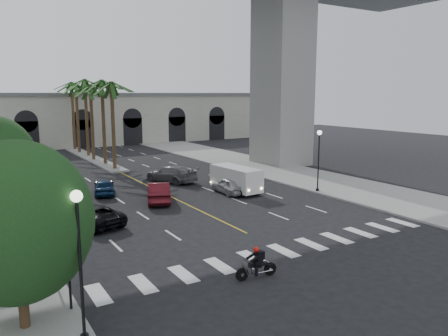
# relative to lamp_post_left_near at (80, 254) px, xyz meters

# --- Properties ---
(ground) EXTENTS (140.00, 140.00, 0.00)m
(ground) POSITION_rel_lamp_post_left_near_xyz_m (11.40, 5.00, -3.22)
(ground) COLOR black
(ground) RESTS_ON ground
(sidewalk_right) EXTENTS (8.00, 100.00, 0.15)m
(sidewalk_right) POSITION_rel_lamp_post_left_near_xyz_m (26.40, 20.00, -3.15)
(sidewalk_right) COLOR gray
(sidewalk_right) RESTS_ON ground
(median) EXTENTS (2.00, 24.00, 0.20)m
(median) POSITION_rel_lamp_post_left_near_xyz_m (11.40, 43.00, -3.12)
(median) COLOR gray
(median) RESTS_ON ground
(pier_building) EXTENTS (71.00, 10.50, 8.50)m
(pier_building) POSITION_rel_lamp_post_left_near_xyz_m (11.40, 60.00, 1.04)
(pier_building) COLOR beige
(pier_building) RESTS_ON ground
(palm_a) EXTENTS (3.20, 3.20, 10.30)m
(palm_a) POSITION_rel_lamp_post_left_near_xyz_m (11.40, 33.00, 5.88)
(palm_a) COLOR #47331E
(palm_a) RESTS_ON ground
(palm_b) EXTENTS (3.20, 3.20, 10.60)m
(palm_b) POSITION_rel_lamp_post_left_near_xyz_m (11.50, 37.00, 6.15)
(palm_b) COLOR #47331E
(palm_b) RESTS_ON ground
(palm_c) EXTENTS (3.20, 3.20, 10.10)m
(palm_c) POSITION_rel_lamp_post_left_near_xyz_m (11.20, 41.00, 5.69)
(palm_c) COLOR #47331E
(palm_c) RESTS_ON ground
(palm_d) EXTENTS (3.20, 3.20, 10.90)m
(palm_d) POSITION_rel_lamp_post_left_near_xyz_m (11.55, 45.00, 6.43)
(palm_d) COLOR #47331E
(palm_d) RESTS_ON ground
(palm_e) EXTENTS (3.20, 3.20, 10.40)m
(palm_e) POSITION_rel_lamp_post_left_near_xyz_m (11.30, 49.00, 5.97)
(palm_e) COLOR #47331E
(palm_e) RESTS_ON ground
(palm_f) EXTENTS (3.20, 3.20, 10.70)m
(palm_f) POSITION_rel_lamp_post_left_near_xyz_m (11.60, 53.00, 6.24)
(palm_f) COLOR #47331E
(palm_f) RESTS_ON ground
(street_tree_near) EXTENTS (5.20, 5.20, 6.89)m
(street_tree_near) POSITION_rel_lamp_post_left_near_xyz_m (-1.60, 2.00, 0.80)
(street_tree_near) COLOR #382616
(street_tree_near) RESTS_ON ground
(lamp_post_left_near) EXTENTS (0.40, 0.40, 5.35)m
(lamp_post_left_near) POSITION_rel_lamp_post_left_near_xyz_m (0.00, 0.00, 0.00)
(lamp_post_left_near) COLOR black
(lamp_post_left_near) RESTS_ON ground
(lamp_post_left_far) EXTENTS (0.40, 0.40, 5.35)m
(lamp_post_left_far) POSITION_rel_lamp_post_left_near_xyz_m (0.00, 21.00, 0.00)
(lamp_post_left_far) COLOR black
(lamp_post_left_far) RESTS_ON ground
(lamp_post_right) EXTENTS (0.40, 0.40, 5.35)m
(lamp_post_right) POSITION_rel_lamp_post_left_near_xyz_m (22.80, 13.00, 0.00)
(lamp_post_right) COLOR black
(lamp_post_right) RESTS_ON ground
(traffic_signal_near) EXTENTS (0.25, 0.18, 3.65)m
(traffic_signal_near) POSITION_rel_lamp_post_left_near_xyz_m (0.10, 2.50, -0.71)
(traffic_signal_near) COLOR black
(traffic_signal_near) RESTS_ON ground
(traffic_signal_far) EXTENTS (0.25, 0.18, 3.65)m
(traffic_signal_far) POSITION_rel_lamp_post_left_near_xyz_m (0.10, 6.50, -0.71)
(traffic_signal_far) COLOR black
(traffic_signal_far) RESTS_ON ground
(motorcycle_rider) EXTENTS (2.10, 0.57, 1.51)m
(motorcycle_rider) POSITION_rel_lamp_post_left_near_xyz_m (8.15, 1.36, -2.54)
(motorcycle_rider) COLOR black
(motorcycle_rider) RESTS_ON ground
(car_a) EXTENTS (1.76, 4.14, 1.40)m
(car_a) POSITION_rel_lamp_post_left_near_xyz_m (16.16, 16.66, -2.52)
(car_a) COLOR #AAABAF
(car_a) RESTS_ON ground
(car_b) EXTENTS (3.32, 5.06, 1.57)m
(car_b) POSITION_rel_lamp_post_left_near_xyz_m (9.90, 17.04, -2.43)
(car_b) COLOR #501017
(car_b) RESTS_ON ground
(car_c) EXTENTS (3.67, 5.48, 1.40)m
(car_c) POSITION_rel_lamp_post_left_near_xyz_m (3.79, 13.49, -2.52)
(car_c) COLOR black
(car_c) RESTS_ON ground
(car_d) EXTENTS (4.14, 5.96, 1.60)m
(car_d) POSITION_rel_lamp_post_left_near_xyz_m (13.99, 23.72, -2.42)
(car_d) COLOR slate
(car_d) RESTS_ON ground
(car_e) EXTENTS (2.61, 4.30, 1.37)m
(car_e) POSITION_rel_lamp_post_left_near_xyz_m (6.99, 21.79, -2.54)
(car_e) COLOR #10294B
(car_e) RESTS_ON ground
(cargo_van) EXTENTS (2.39, 5.29, 2.20)m
(cargo_van) POSITION_rel_lamp_post_left_near_xyz_m (16.90, 16.71, -2.00)
(cargo_van) COLOR white
(cargo_van) RESTS_ON ground
(pedestrian_b) EXTENTS (1.20, 1.19, 1.95)m
(pedestrian_b) POSITION_rel_lamp_post_left_near_xyz_m (-0.42, 10.30, -2.10)
(pedestrian_b) COLOR black
(pedestrian_b) RESTS_ON sidewalk_left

